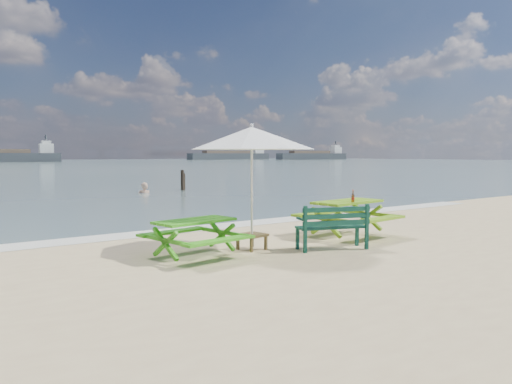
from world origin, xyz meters
TOP-DOWN VIEW (x-y plane):
  - foam_strip at (0.00, 4.60)m, footprint 22.00×0.90m
  - picnic_table_left at (-2.12, 1.51)m, footprint 1.69×1.83m
  - picnic_table_right at (1.84, 1.51)m, footprint 1.93×2.10m
  - park_bench at (0.48, 0.64)m, footprint 1.48×0.91m
  - side_table at (-0.83, 1.54)m, footprint 0.55×0.55m
  - patio_umbrella at (-0.83, 1.54)m, footprint 2.76×2.76m
  - beer_bottle at (1.65, 1.17)m, footprint 0.07×0.07m
  - swimmer at (3.30, 16.21)m, footprint 0.80×0.67m
  - mooring_pilings at (5.72, 16.80)m, footprint 0.57×0.77m
  - cargo_ships at (53.06, 127.92)m, footprint 143.98×24.01m

SIDE VIEW (x-z plane):
  - swimmer at x=3.30m, z-range -1.35..0.52m
  - foam_strip at x=0.00m, z-range 0.00..0.01m
  - side_table at x=-0.83m, z-range 0.01..0.32m
  - park_bench at x=0.48m, z-range -0.17..0.70m
  - picnic_table_left at x=-2.12m, z-range -0.01..0.69m
  - mooring_pilings at x=5.72m, z-range -0.24..1.02m
  - picnic_table_right at x=1.84m, z-range -0.02..0.81m
  - beer_bottle at x=1.65m, z-range 0.78..1.05m
  - cargo_ships at x=53.06m, z-range -1.02..3.38m
  - patio_umbrella at x=-0.83m, z-range 0.99..3.40m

